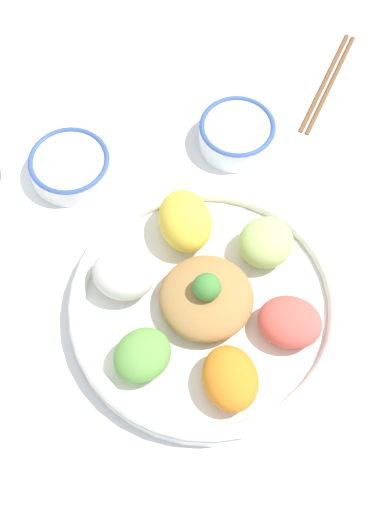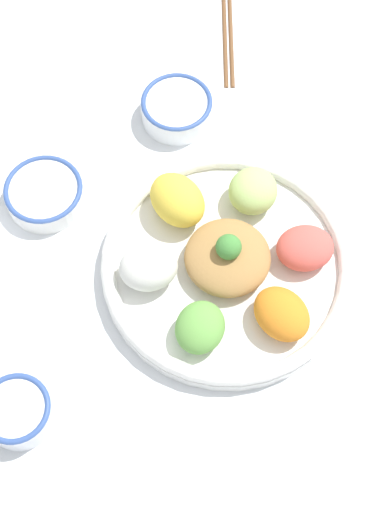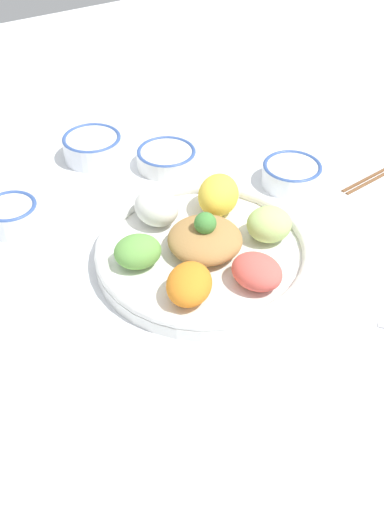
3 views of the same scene
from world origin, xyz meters
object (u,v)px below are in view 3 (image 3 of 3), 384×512
(sauce_bowl_red, at_px, (292,173))
(serving_spoon_main, at_px, (377,323))
(salad_platter, at_px, (205,246))
(rice_bowl_blue, at_px, (12,214))
(sauce_bowl_dark, at_px, (166,157))
(rice_bowl_plain, at_px, (92,146))
(chopsticks_pair_near, at_px, (382,172))

(sauce_bowl_red, bearing_deg, serving_spoon_main, 71.62)
(salad_platter, bearing_deg, sauce_bowl_red, -158.55)
(rice_bowl_blue, distance_m, serving_spoon_main, 0.60)
(sauce_bowl_dark, bearing_deg, salad_platter, 73.32)
(sauce_bowl_dark, distance_m, rice_bowl_plain, 0.15)
(sauce_bowl_red, height_order, serving_spoon_main, sauce_bowl_red)
(chopsticks_pair_near, bearing_deg, sauce_bowl_red, -27.31)
(sauce_bowl_red, bearing_deg, sauce_bowl_dark, -45.44)
(rice_bowl_blue, relative_size, sauce_bowl_dark, 0.78)
(sauce_bowl_red, bearing_deg, rice_bowl_plain, -44.36)
(salad_platter, xyz_separation_m, chopsticks_pair_near, (-0.41, -0.03, -0.02))
(rice_bowl_plain, distance_m, serving_spoon_main, 0.63)
(salad_platter, height_order, rice_bowl_blue, salad_platter)
(rice_bowl_plain, height_order, serving_spoon_main, rice_bowl_plain)
(rice_bowl_blue, height_order, chopsticks_pair_near, rice_bowl_blue)
(rice_bowl_blue, height_order, rice_bowl_plain, rice_bowl_plain)
(rice_bowl_blue, xyz_separation_m, rice_bowl_plain, (-0.20, -0.13, 0.00))
(rice_bowl_blue, xyz_separation_m, sauce_bowl_dark, (-0.31, -0.03, -0.01))
(salad_platter, distance_m, sauce_bowl_dark, 0.28)
(sauce_bowl_red, height_order, rice_bowl_blue, rice_bowl_blue)
(rice_bowl_blue, relative_size, chopsticks_pair_near, 0.43)
(salad_platter, bearing_deg, rice_bowl_plain, -85.60)
(rice_bowl_plain, bearing_deg, salad_platter, 94.40)
(salad_platter, bearing_deg, sauce_bowl_dark, -106.68)
(rice_bowl_blue, height_order, sauce_bowl_dark, rice_bowl_blue)
(rice_bowl_plain, bearing_deg, sauce_bowl_red, 135.64)
(rice_bowl_blue, bearing_deg, rice_bowl_plain, -147.33)
(chopsticks_pair_near, bearing_deg, rice_bowl_plain, -43.60)
(chopsticks_pair_near, bearing_deg, serving_spoon_main, 37.94)
(sauce_bowl_red, distance_m, sauce_bowl_dark, 0.24)
(sauce_bowl_dark, xyz_separation_m, rice_bowl_plain, (0.11, -0.10, 0.01))
(rice_bowl_plain, relative_size, serving_spoon_main, 0.94)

